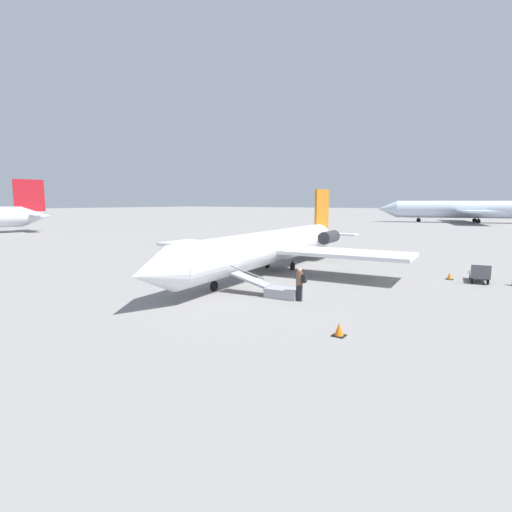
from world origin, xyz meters
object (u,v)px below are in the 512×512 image
Objects in this scene: airplane_main at (273,246)px; boarding_stairs at (276,290)px; airplane_far_left at (467,209)px; luggage_cart at (479,275)px; passenger at (300,282)px.

boarding_stairs is (6.53, 4.40, -1.50)m from airplane_main.
airplane_far_left is 17.05× the size of luggage_cart.
airplane_far_left is at bearing -94.09° from boarding_stairs.
passenger is at bearing 74.71° from airplane_far_left.
airplane_main is 0.65× the size of airplane_far_left.
boarding_stairs is at bearing 73.77° from airplane_far_left.
boarding_stairs is at bearing 28.24° from airplane_main.
luggage_cart is at bearing 102.39° from airplane_main.
luggage_cart is at bearing -128.47° from passenger.
airplane_far_left is at bearing 178.06° from luggage_cart.
airplane_far_left is 9.80× the size of boarding_stairs.
passenger is (0.13, 1.51, 0.64)m from boarding_stairs.
boarding_stairs is 1.65m from passenger.
airplane_main is at bearing -81.65° from luggage_cart.
airplane_far_left is 81.87m from luggage_cart.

